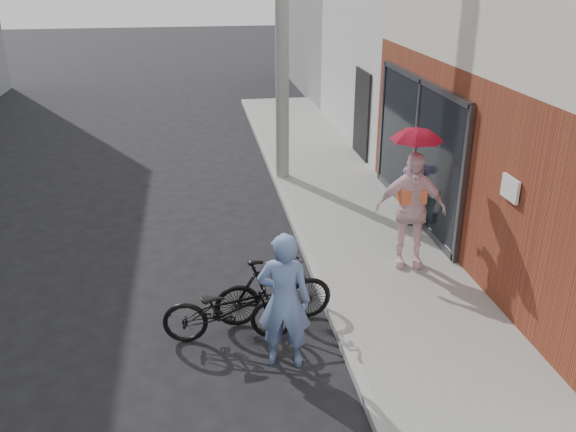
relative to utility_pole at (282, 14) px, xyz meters
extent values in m
plane|color=black|center=(-1.10, -6.00, -3.50)|extent=(80.00, 80.00, 0.00)
cube|color=gray|center=(1.00, -4.00, -3.44)|extent=(2.20, 24.00, 0.12)
cube|color=#9E9E99|center=(-0.16, -4.00, -3.44)|extent=(0.12, 24.00, 0.12)
cube|color=black|center=(2.06, -2.50, -2.14)|extent=(0.06, 3.80, 2.40)
cube|color=white|center=(2.06, -5.80, -1.68)|extent=(0.04, 0.40, 0.30)
cube|color=silver|center=(6.10, 3.00, 0.00)|extent=(8.00, 6.00, 7.00)
cylinder|color=#9E9E99|center=(0.00, 0.00, 0.00)|extent=(0.28, 0.28, 7.00)
imported|color=#6883B9|center=(-0.95, -6.48, -2.64)|extent=(0.71, 0.56, 1.72)
imported|color=black|center=(-1.56, -5.89, -3.06)|extent=(1.70, 0.70, 0.87)
imported|color=black|center=(-0.95, -5.57, -3.03)|extent=(1.59, 0.53, 0.94)
imported|color=#FFD5DF|center=(1.28, -4.44, -2.48)|extent=(1.13, 0.65, 1.81)
imported|color=red|center=(1.28, -4.44, -1.26)|extent=(0.72, 0.72, 0.64)
cube|color=black|center=(1.90, -2.89, -3.29)|extent=(0.44, 0.44, 0.18)
imported|color=#336C2B|center=(1.90, -2.89, -2.92)|extent=(0.50, 0.44, 0.56)
camera|label=1|loc=(-1.85, -12.51, 1.00)|focal=38.00mm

